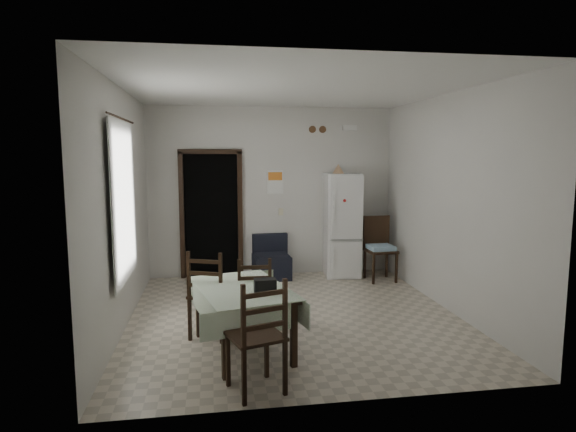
% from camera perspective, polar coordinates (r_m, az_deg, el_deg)
% --- Properties ---
extents(ground, '(4.50, 4.50, 0.00)m').
position_cam_1_polar(ground, '(6.43, 0.71, -11.70)').
color(ground, '#B5A993').
rests_on(ground, ground).
extents(ceiling, '(4.20, 4.50, 0.02)m').
position_cam_1_polar(ceiling, '(6.13, 0.76, 14.88)').
color(ceiling, white).
rests_on(ceiling, ground).
extents(wall_back, '(4.20, 0.02, 2.90)m').
position_cam_1_polar(wall_back, '(8.33, -1.88, 2.89)').
color(wall_back, silver).
rests_on(wall_back, ground).
extents(wall_front, '(4.20, 0.02, 2.90)m').
position_cam_1_polar(wall_front, '(3.93, 6.28, -2.17)').
color(wall_front, silver).
rests_on(wall_front, ground).
extents(wall_left, '(0.02, 4.50, 2.90)m').
position_cam_1_polar(wall_left, '(6.12, -19.04, 0.87)').
color(wall_left, silver).
rests_on(wall_left, ground).
extents(wall_right, '(0.02, 4.50, 2.90)m').
position_cam_1_polar(wall_right, '(6.79, 18.50, 1.50)').
color(wall_right, silver).
rests_on(wall_right, ground).
extents(doorway, '(1.06, 0.52, 2.22)m').
position_cam_1_polar(doorway, '(8.50, -9.08, 0.25)').
color(doorway, black).
rests_on(doorway, ground).
extents(window_recess, '(0.10, 1.20, 1.60)m').
position_cam_1_polar(window_recess, '(5.92, -19.89, 1.61)').
color(window_recess, silver).
rests_on(window_recess, ground).
extents(curtain, '(0.02, 1.45, 1.85)m').
position_cam_1_polar(curtain, '(5.90, -18.85, 1.64)').
color(curtain, silver).
rests_on(curtain, ground).
extents(curtain_rod, '(0.02, 1.60, 0.02)m').
position_cam_1_polar(curtain_rod, '(5.89, -19.14, 10.87)').
color(curtain_rod, black).
rests_on(curtain_rod, ground).
extents(calendar, '(0.28, 0.02, 0.40)m').
position_cam_1_polar(calendar, '(8.31, -1.54, 4.05)').
color(calendar, white).
rests_on(calendar, ground).
extents(calendar_image, '(0.24, 0.01, 0.14)m').
position_cam_1_polar(calendar_image, '(8.30, -1.53, 4.74)').
color(calendar_image, orange).
rests_on(calendar_image, ground).
extents(light_switch, '(0.08, 0.02, 0.12)m').
position_cam_1_polar(light_switch, '(8.37, -0.84, 0.50)').
color(light_switch, beige).
rests_on(light_switch, ground).
extents(vent_left, '(0.12, 0.03, 0.12)m').
position_cam_1_polar(vent_left, '(8.41, 2.91, 10.22)').
color(vent_left, brown).
rests_on(vent_left, ground).
extents(vent_right, '(0.12, 0.03, 0.12)m').
position_cam_1_polar(vent_right, '(8.45, 4.12, 10.20)').
color(vent_right, brown).
rests_on(vent_right, ground).
extents(emergency_light, '(0.25, 0.07, 0.09)m').
position_cam_1_polar(emergency_light, '(8.55, 7.29, 10.33)').
color(emergency_light, white).
rests_on(emergency_light, ground).
extents(fridge, '(0.62, 0.62, 1.77)m').
position_cam_1_polar(fridge, '(8.30, 6.41, -1.09)').
color(fridge, white).
rests_on(fridge, ground).
extents(tan_cone, '(0.20, 0.20, 0.16)m').
position_cam_1_polar(tan_cone, '(8.19, 5.98, 5.60)').
color(tan_cone, tan).
rests_on(tan_cone, fridge).
extents(navy_seat, '(0.64, 0.62, 0.73)m').
position_cam_1_polar(navy_seat, '(8.16, -1.97, -4.89)').
color(navy_seat, black).
rests_on(navy_seat, ground).
extents(corner_chair, '(0.48, 0.48, 1.07)m').
position_cam_1_polar(corner_chair, '(8.13, 10.93, -3.88)').
color(corner_chair, black).
rests_on(corner_chair, ground).
extents(dining_table, '(1.17, 1.51, 0.70)m').
position_cam_1_polar(dining_table, '(5.27, -5.41, -12.07)').
color(dining_table, '#B0C3A7').
rests_on(dining_table, ground).
extents(black_bag, '(0.22, 0.14, 0.14)m').
position_cam_1_polar(black_bag, '(4.94, -2.73, -8.26)').
color(black_bag, black).
rests_on(black_bag, dining_table).
extents(dining_chair_far_left, '(0.57, 0.57, 1.03)m').
position_cam_1_polar(dining_chair_far_left, '(5.67, -9.08, -8.97)').
color(dining_chair_far_left, black).
rests_on(dining_chair_far_left, ground).
extents(dining_chair_far_right, '(0.41, 0.41, 0.94)m').
position_cam_1_polar(dining_chair_far_right, '(5.68, -4.07, -9.34)').
color(dining_chair_far_right, black).
rests_on(dining_chair_far_right, ground).
extents(dining_chair_near_head, '(0.57, 0.57, 1.05)m').
position_cam_1_polar(dining_chair_near_head, '(4.36, -3.85, -13.81)').
color(dining_chair_near_head, black).
rests_on(dining_chair_near_head, ground).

